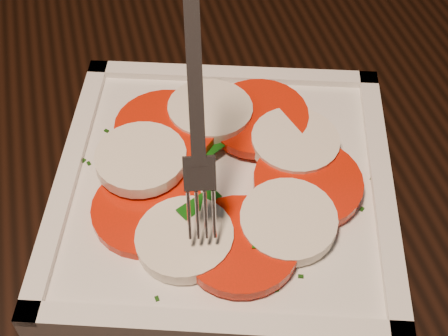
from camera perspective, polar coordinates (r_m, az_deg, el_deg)
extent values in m
cube|color=black|center=(0.46, -11.46, -9.71)|extent=(1.28, 0.93, 0.04)
cylinder|color=black|center=(1.09, 18.67, 1.71)|extent=(0.06, 0.06, 0.71)
cube|color=black|center=(1.10, -12.30, 10.71)|extent=(0.43, 0.43, 0.04)
cylinder|color=black|center=(1.18, -19.35, -5.10)|extent=(0.04, 0.04, 0.41)
cylinder|color=black|center=(1.14, -1.62, -3.90)|extent=(0.04, 0.04, 0.41)
cylinder|color=black|center=(1.42, -17.63, 6.79)|extent=(0.04, 0.04, 0.41)
cylinder|color=black|center=(1.38, -2.88, 8.14)|extent=(0.04, 0.04, 0.41)
cube|color=white|center=(0.46, 0.00, -1.80)|extent=(0.29, 0.29, 0.01)
cylinder|color=red|center=(0.44, -6.99, -3.78)|extent=(0.08, 0.08, 0.01)
cylinder|color=white|center=(0.42, -3.61, -6.46)|extent=(0.07, 0.07, 0.01)
cylinder|color=red|center=(0.42, 1.50, -7.03)|extent=(0.08, 0.08, 0.01)
cylinder|color=white|center=(0.43, 5.91, -4.84)|extent=(0.07, 0.07, 0.01)
cylinder|color=red|center=(0.45, 7.69, -1.30)|extent=(0.08, 0.08, 0.01)
cylinder|color=white|center=(0.47, 6.52, 2.35)|extent=(0.07, 0.07, 0.01)
cylinder|color=red|center=(0.49, 3.11, 4.62)|extent=(0.08, 0.08, 0.01)
cylinder|color=white|center=(0.49, -1.28, 5.23)|extent=(0.07, 0.07, 0.01)
cylinder|color=red|center=(0.48, -5.28, 3.73)|extent=(0.08, 0.08, 0.01)
cylinder|color=white|center=(0.46, -7.60, 0.85)|extent=(0.07, 0.07, 0.01)
cube|color=#10550E|center=(0.47, 0.05, 2.59)|extent=(0.04, 0.03, 0.00)
cube|color=#10550E|center=(0.47, -1.95, 2.67)|extent=(0.01, 0.03, 0.01)
cube|color=#10550E|center=(0.49, -1.12, 4.88)|extent=(0.03, 0.02, 0.00)
cube|color=#10550E|center=(0.42, 3.46, -5.46)|extent=(0.02, 0.04, 0.00)
cube|color=#10550E|center=(0.48, 3.54, 4.26)|extent=(0.03, 0.02, 0.00)
cube|color=#10550E|center=(0.48, 6.06, 3.08)|extent=(0.03, 0.03, 0.00)
cube|color=#10550E|center=(0.43, -2.28, -3.23)|extent=(0.03, 0.03, 0.00)
cube|color=#10380A|center=(0.41, 7.04, -9.81)|extent=(0.00, 0.00, 0.00)
cube|color=#10380A|center=(0.53, -0.37, 7.73)|extent=(0.00, 0.00, 0.00)
cube|color=#10380A|center=(0.41, -6.15, -11.79)|extent=(0.00, 0.00, 0.00)
cube|color=#10380A|center=(0.52, -0.47, 6.65)|extent=(0.00, 0.00, 0.00)
cube|color=#10380A|center=(0.45, 12.49, -3.69)|extent=(0.00, 0.00, 0.00)
cube|color=#10380A|center=(0.46, -10.17, -2.16)|extent=(0.00, 0.00, 0.00)
cube|color=#10380A|center=(0.50, 9.10, 3.08)|extent=(0.00, 0.00, 0.00)
cube|color=#10380A|center=(0.50, -10.69, 3.36)|extent=(0.00, 0.00, 0.00)
cube|color=#10380A|center=(0.48, -12.73, 0.67)|extent=(0.00, 0.00, 0.00)
cube|color=#10380A|center=(0.47, 13.39, -0.92)|extent=(0.00, 0.00, 0.00)
cube|color=#10380A|center=(0.50, -6.19, 4.39)|extent=(0.00, 0.00, 0.00)
cube|color=#10380A|center=(0.52, -5.99, 6.55)|extent=(0.00, 0.00, 0.00)
cube|color=#10380A|center=(0.42, -4.27, -9.15)|extent=(0.00, 0.00, 0.00)
cube|color=#10380A|center=(0.52, 6.35, 6.54)|extent=(0.00, 0.00, 0.00)
cube|color=#10380A|center=(0.44, 9.12, -5.14)|extent=(0.00, 0.00, 0.00)
cube|color=#10380A|center=(0.49, -10.36, 2.75)|extent=(0.00, 0.00, 0.00)
cube|color=#10380A|center=(0.48, -12.26, 0.41)|extent=(0.00, 0.00, 0.00)
cube|color=#10380A|center=(0.49, 7.93, 2.58)|extent=(0.00, 0.00, 0.00)
cube|color=#10380A|center=(0.50, -8.16, 4.34)|extent=(0.00, 0.00, 0.00)
cube|color=#10380A|center=(0.52, -3.75, 6.76)|extent=(0.00, 0.00, 0.00)
cube|color=#10380A|center=(0.41, 4.83, -10.99)|extent=(0.00, 0.00, 0.00)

